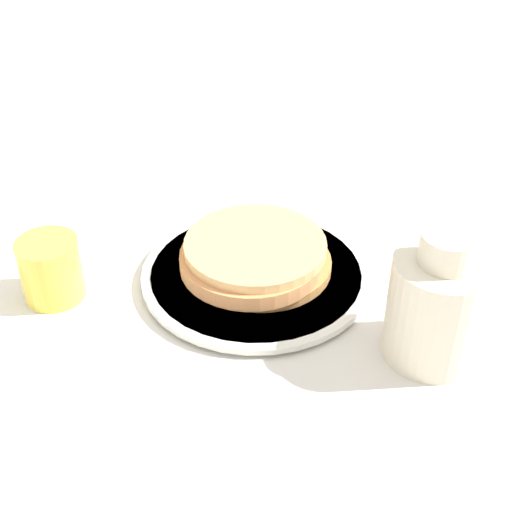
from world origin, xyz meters
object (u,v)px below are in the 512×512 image
at_px(pancake_stack, 257,257).
at_px(juice_glass, 51,269).
at_px(cream_jug, 438,304).
at_px(plate, 256,275).

xyz_separation_m(pancake_stack, juice_glass, (0.22, -0.00, 0.00)).
bearing_deg(cream_jug, pancake_stack, -40.69).
bearing_deg(plate, pancake_stack, 128.72).
distance_m(juice_glass, cream_jug, 0.40).
height_order(pancake_stack, cream_jug, cream_jug).
bearing_deg(juice_glass, cream_jug, 160.25).
bearing_deg(juice_glass, plate, 179.89).
bearing_deg(pancake_stack, cream_jug, 139.31).
relative_size(pancake_stack, juice_glass, 2.40).
relative_size(pancake_stack, cream_jug, 1.19).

